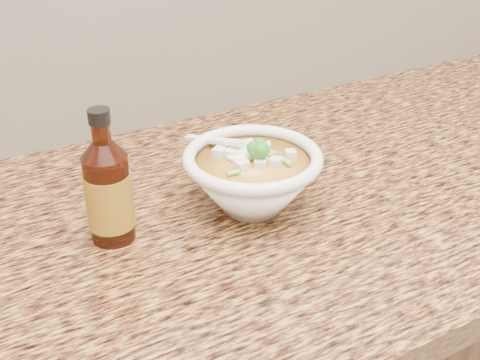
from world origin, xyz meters
TOP-DOWN VIEW (x-y plane):
  - counter_slab at (0.00, 1.68)m, footprint 4.00×0.68m
  - soup_bowl at (-0.01, 1.65)m, footprint 0.19×0.21m
  - hot_sauce_bottle at (-0.21, 1.68)m, footprint 0.07×0.07m

SIDE VIEW (x-z plane):
  - counter_slab at x=0.00m, z-range 0.86..0.90m
  - soup_bowl at x=-0.01m, z-range 0.89..1.00m
  - hot_sauce_bottle at x=-0.21m, z-range 0.88..1.06m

